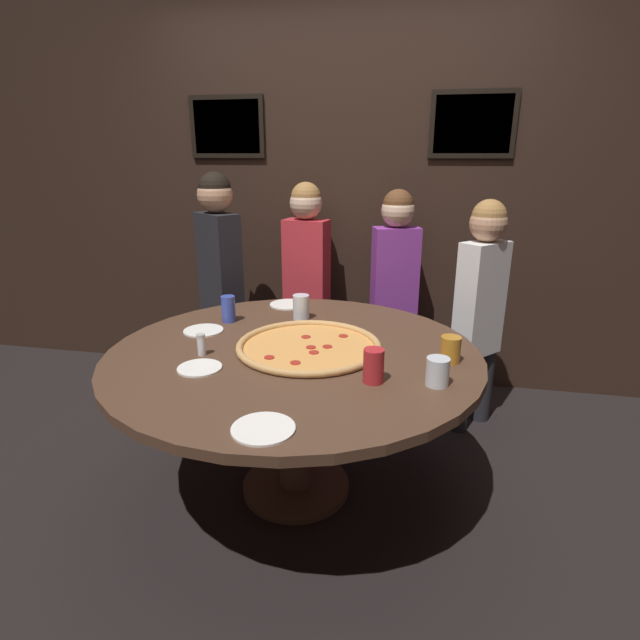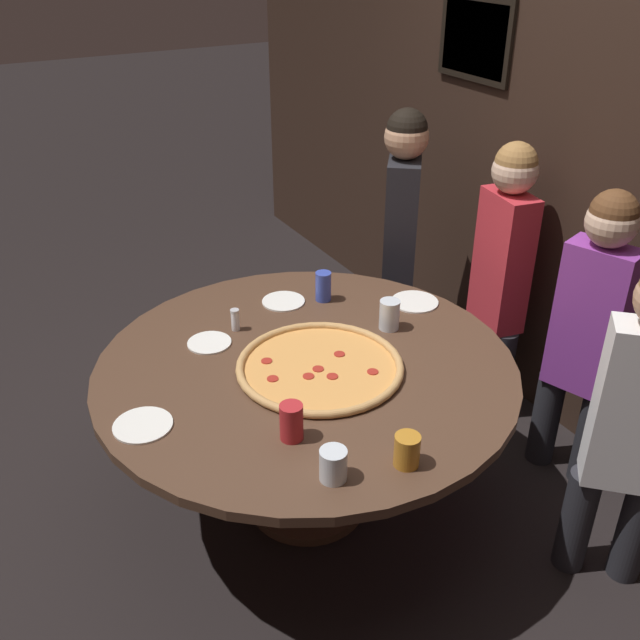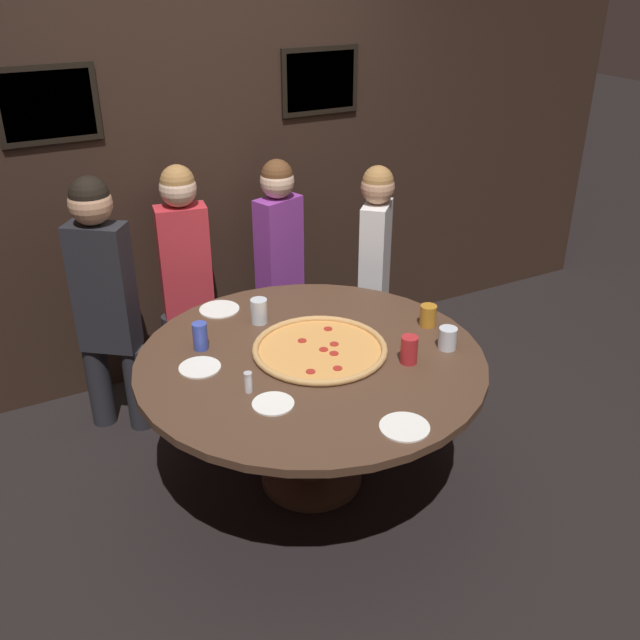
% 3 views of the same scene
% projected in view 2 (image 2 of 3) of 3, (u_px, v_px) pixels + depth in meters
% --- Properties ---
extents(ground_plane, '(24.00, 24.00, 0.00)m').
position_uv_depth(ground_plane, '(308.00, 502.00, 3.18)').
color(ground_plane, black).
extents(back_wall, '(6.40, 0.08, 2.60)m').
position_uv_depth(back_wall, '(590.00, 169.00, 3.14)').
color(back_wall, black).
rests_on(back_wall, ground_plane).
extents(dining_table, '(1.67, 1.67, 0.74)m').
position_uv_depth(dining_table, '(306.00, 388.00, 2.87)').
color(dining_table, '#4C3323').
rests_on(dining_table, ground_plane).
extents(giant_pizza, '(0.66, 0.66, 0.03)m').
position_uv_depth(giant_pizza, '(320.00, 366.00, 2.77)').
color(giant_pizza, '#E0994C').
rests_on(giant_pizza, dining_table).
extents(drink_cup_far_left, '(0.07, 0.07, 0.14)m').
position_uv_depth(drink_cup_far_left, '(323.00, 286.00, 3.24)').
color(drink_cup_far_left, '#384CB7').
rests_on(drink_cup_far_left, dining_table).
extents(drink_cup_front_edge, '(0.09, 0.09, 0.11)m').
position_uv_depth(drink_cup_front_edge, '(333.00, 465.00, 2.21)').
color(drink_cup_front_edge, silver).
rests_on(drink_cup_front_edge, dining_table).
extents(drink_cup_far_right, '(0.08, 0.08, 0.11)m').
position_uv_depth(drink_cup_far_right, '(408.00, 450.00, 2.27)').
color(drink_cup_far_right, '#BC7A23').
rests_on(drink_cup_far_right, dining_table).
extents(drink_cup_beside_pizza, '(0.08, 0.08, 0.13)m').
position_uv_depth(drink_cup_beside_pizza, '(291.00, 422.00, 2.38)').
color(drink_cup_beside_pizza, '#B22328').
rests_on(drink_cup_beside_pizza, dining_table).
extents(drink_cup_near_left, '(0.09, 0.09, 0.13)m').
position_uv_depth(drink_cup_near_left, '(389.00, 315.00, 3.02)').
color(drink_cup_near_left, silver).
rests_on(drink_cup_near_left, dining_table).
extents(white_plate_beside_cup, '(0.18, 0.18, 0.01)m').
position_uv_depth(white_plate_beside_cup, '(209.00, 343.00, 2.94)').
color(white_plate_beside_cup, white).
rests_on(white_plate_beside_cup, dining_table).
extents(white_plate_left_side, '(0.20, 0.20, 0.01)m').
position_uv_depth(white_plate_left_side, '(283.00, 301.00, 3.26)').
color(white_plate_left_side, white).
rests_on(white_plate_left_side, dining_table).
extents(white_plate_near_front, '(0.22, 0.22, 0.01)m').
position_uv_depth(white_plate_near_front, '(415.00, 302.00, 3.25)').
color(white_plate_near_front, white).
rests_on(white_plate_near_front, dining_table).
extents(white_plate_far_back, '(0.21, 0.21, 0.01)m').
position_uv_depth(white_plate_far_back, '(143.00, 425.00, 2.47)').
color(white_plate_far_back, white).
rests_on(white_plate_far_back, dining_table).
extents(condiment_shaker, '(0.04, 0.04, 0.10)m').
position_uv_depth(condiment_shaker, '(235.00, 320.00, 3.02)').
color(condiment_shaker, silver).
rests_on(condiment_shaker, dining_table).
extents(diner_side_left, '(0.37, 0.33, 1.48)m').
position_uv_depth(diner_side_left, '(401.00, 231.00, 3.73)').
color(diner_side_left, '#232328').
rests_on(diner_side_left, ground_plane).
extents(diner_far_right, '(0.37, 0.21, 1.41)m').
position_uv_depth(diner_far_right, '(502.00, 266.00, 3.45)').
color(diner_far_right, '#232328').
rests_on(diner_far_right, ground_plane).
extents(diner_centre_back, '(0.32, 0.33, 1.35)m').
position_uv_depth(diner_centre_back, '(635.00, 414.00, 2.49)').
color(diner_centre_back, '#232328').
rests_on(diner_centre_back, ground_plane).
extents(diner_far_left, '(0.36, 0.23, 1.37)m').
position_uv_depth(diner_far_left, '(590.00, 325.00, 3.00)').
color(diner_far_left, '#232328').
rests_on(diner_far_left, ground_plane).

